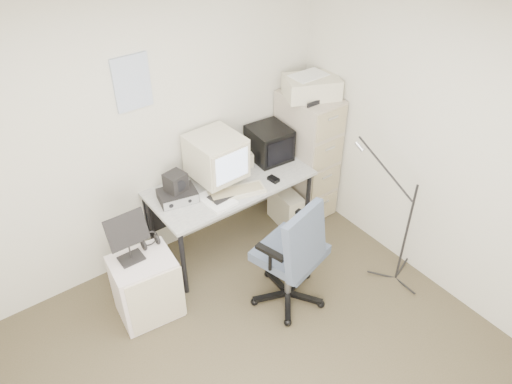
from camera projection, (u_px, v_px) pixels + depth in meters
floor at (272, 381)px, 3.74m from camera, size 3.60×3.60×0.01m
ceiling at (283, 60)px, 2.25m from camera, size 3.60×3.60×0.01m
wall_back at (142, 138)px, 4.15m from camera, size 3.60×0.02×2.50m
wall_right at (459, 162)px, 3.85m from camera, size 0.02×3.60×2.50m
wall_calendar at (132, 83)px, 3.84m from camera, size 0.30×0.02×0.44m
filing_cabinet at (306, 155)px, 5.06m from camera, size 0.40×0.60×1.30m
printer at (312, 87)px, 4.61m from camera, size 0.58×0.50×0.19m
desk at (232, 213)px, 4.76m from camera, size 1.50×0.70×0.73m
crt_monitor at (216, 160)px, 4.40m from camera, size 0.44×0.47×0.47m
crt_tv at (269, 143)px, 4.78m from camera, size 0.38×0.40×0.32m
desk_speaker at (249, 160)px, 4.71m from camera, size 0.09×0.09×0.14m
keyboard at (237, 192)px, 4.39m from camera, size 0.53×0.30×0.03m
mouse at (273, 179)px, 4.55m from camera, size 0.08×0.12×0.03m
radio_receiver at (177, 195)px, 4.30m from camera, size 0.36×0.29×0.09m
radio_speaker at (175, 182)px, 4.24m from camera, size 0.19×0.18×0.16m
papers at (217, 200)px, 4.31m from camera, size 0.26×0.34×0.02m
pc_tower at (285, 207)px, 5.11m from camera, size 0.23×0.43×0.39m
office_chair at (290, 251)px, 4.06m from camera, size 0.79×0.79×1.12m
side_cart at (146, 287)px, 4.09m from camera, size 0.52×0.44×0.60m
music_stand at (127, 237)px, 3.78m from camera, size 0.34×0.23×0.46m
headphones at (150, 241)px, 4.01m from camera, size 0.20×0.20×0.03m
mic_stand at (409, 220)px, 4.18m from camera, size 0.02×0.02×1.37m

